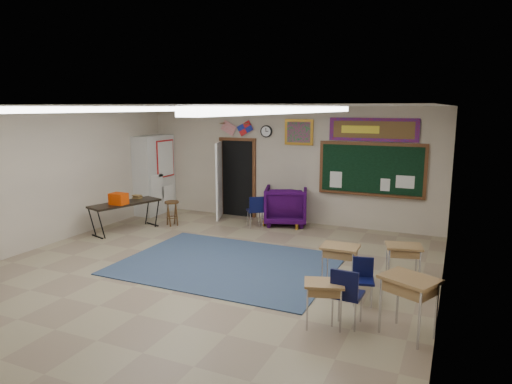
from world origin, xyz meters
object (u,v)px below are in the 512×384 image
at_px(wooden_stool, 172,213).
at_px(folding_table, 125,215).
at_px(student_desk_front_left, 340,264).
at_px(student_desk_front_right, 403,263).
at_px(wingback_armchair, 286,205).

bearing_deg(wooden_stool, folding_table, -128.14).
relative_size(student_desk_front_left, student_desk_front_right, 1.04).
relative_size(student_desk_front_right, folding_table, 0.39).
xyz_separation_m(student_desk_front_left, folding_table, (-5.61, 1.35, -0.02)).
bearing_deg(student_desk_front_left, folding_table, 165.26).
distance_m(wingback_armchair, student_desk_front_left, 4.25).
height_order(wingback_armchair, wooden_stool, wingback_armchair).
xyz_separation_m(student_desk_front_left, wooden_stool, (-4.89, 2.27, -0.08)).
height_order(student_desk_front_right, wooden_stool, student_desk_front_right).
distance_m(wingback_armchair, student_desk_front_right, 4.44).
relative_size(wingback_armchair, folding_table, 0.59).
relative_size(wingback_armchair, student_desk_front_right, 1.54).
bearing_deg(student_desk_front_right, wingback_armchair, 123.52).
bearing_deg(wooden_stool, student_desk_front_right, -16.42).
distance_m(wingback_armchair, folding_table, 4.00).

